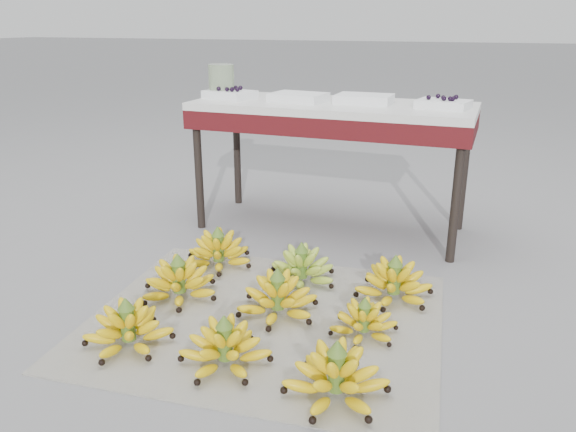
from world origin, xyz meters
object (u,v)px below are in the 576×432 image
(bunch_back_left, at_px, (219,252))
(bunch_back_center, at_px, (301,268))
(tray_far_left, at_px, (230,94))
(bunch_front_center, at_px, (225,348))
(newspaper_mat, at_px, (266,319))
(vendor_table, at_px, (332,118))
(bunch_mid_right, at_px, (364,322))
(bunch_back_right, at_px, (394,283))
(bunch_front_right, at_px, (336,377))
(bunch_mid_left, at_px, (179,282))
(bunch_mid_center, at_px, (278,298))
(bunch_front_left, at_px, (128,329))
(glass_jar, at_px, (221,81))
(tray_far_right, at_px, (443,104))
(tray_left, at_px, (298,97))
(tray_right, at_px, (364,99))

(bunch_back_left, xyz_separation_m, bunch_back_center, (0.40, -0.03, -0.00))
(tray_far_left, bearing_deg, bunch_front_center, -65.27)
(newspaper_mat, bearing_deg, vendor_table, 93.25)
(bunch_mid_right, relative_size, bunch_back_right, 0.82)
(vendor_table, bearing_deg, bunch_front_right, -72.69)
(bunch_front_right, xyz_separation_m, bunch_mid_left, (-0.75, 0.38, -0.00))
(newspaper_mat, height_order, bunch_mid_center, bunch_mid_center)
(newspaper_mat, bearing_deg, bunch_front_left, -137.78)
(bunch_mid_right, height_order, glass_jar, glass_jar)
(bunch_front_center, relative_size, tray_far_left, 1.19)
(vendor_table, height_order, tray_far_left, tray_far_left)
(bunch_front_left, xyz_separation_m, bunch_mid_center, (0.39, 0.37, 0.00))
(bunch_mid_center, distance_m, vendor_table, 1.09)
(newspaper_mat, relative_size, bunch_back_center, 3.23)
(bunch_back_left, bearing_deg, bunch_mid_right, -11.81)
(newspaper_mat, distance_m, tray_far_right, 1.30)
(bunch_front_center, distance_m, bunch_back_right, 0.76)
(bunch_back_right, relative_size, tray_left, 1.32)
(bunch_front_left, bearing_deg, tray_left, 77.15)
(bunch_front_right, relative_size, bunch_mid_left, 0.85)
(bunch_mid_left, height_order, bunch_back_center, bunch_mid_left)
(bunch_mid_center, height_order, bunch_back_left, bunch_mid_center)
(bunch_mid_right, height_order, tray_right, tray_right)
(bunch_front_left, height_order, bunch_back_left, bunch_back_left)
(bunch_back_center, xyz_separation_m, tray_far_right, (0.45, 0.68, 0.61))
(glass_jar, bearing_deg, bunch_mid_center, -54.27)
(bunch_front_left, distance_m, tray_far_left, 1.46)
(glass_jar, bearing_deg, bunch_back_center, -44.68)
(vendor_table, bearing_deg, bunch_back_right, -55.86)
(bunch_back_left, distance_m, glass_jar, 0.97)
(bunch_back_left, height_order, bunch_back_center, bunch_back_left)
(bunch_mid_left, xyz_separation_m, bunch_back_right, (0.79, 0.29, -0.00))
(bunch_mid_left, relative_size, bunch_back_right, 1.04)
(bunch_back_left, distance_m, bunch_back_center, 0.40)
(bunch_front_center, bearing_deg, newspaper_mat, 79.18)
(tray_right, bearing_deg, bunch_mid_right, -75.27)
(bunch_front_left, bearing_deg, bunch_mid_right, 18.11)
(newspaper_mat, relative_size, vendor_table, 0.91)
(bunch_mid_left, bearing_deg, newspaper_mat, 13.50)
(tray_far_right, height_order, glass_jar, glass_jar)
(bunch_back_center, relative_size, tray_left, 1.36)
(bunch_front_right, xyz_separation_m, tray_far_left, (-0.97, 1.32, 0.61))
(bunch_mid_center, distance_m, bunch_mid_right, 0.33)
(bunch_back_center, relative_size, tray_far_right, 1.52)
(bunch_front_left, relative_size, bunch_front_right, 0.98)
(bunch_mid_left, bearing_deg, bunch_back_right, 39.15)
(newspaper_mat, distance_m, bunch_front_center, 0.32)
(bunch_mid_left, bearing_deg, glass_jar, 125.34)
(bunch_mid_center, bearing_deg, bunch_back_left, 126.04)
(bunch_back_left, distance_m, bunch_back_right, 0.79)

